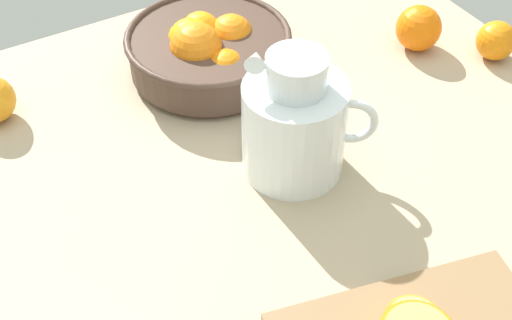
{
  "coord_description": "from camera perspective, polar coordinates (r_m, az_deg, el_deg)",
  "views": [
    {
      "loc": [
        -33.48,
        -60.87,
        72.48
      ],
      "look_at": [
        1.43,
        -0.8,
        4.93
      ],
      "focal_mm": 49.24,
      "sensor_mm": 36.0,
      "label": 1
    }
  ],
  "objects": [
    {
      "name": "fruit_bowl",
      "position": [
        1.18,
        -3.9,
        8.91
      ],
      "size": [
        27.53,
        27.53,
        10.98
      ],
      "color": "#473328",
      "rests_on": "ground_plane"
    },
    {
      "name": "juice_pitcher",
      "position": [
        0.99,
        3.0,
        2.7
      ],
      "size": [
        17.55,
        14.7,
        20.04
      ],
      "color": "white",
      "rests_on": "ground_plane"
    },
    {
      "name": "loose_orange_2",
      "position": [
        1.29,
        18.91,
        9.16
      ],
      "size": [
        6.78,
        6.78,
        6.78
      ],
      "primitive_type": "sphere",
      "color": "orange",
      "rests_on": "ground_plane"
    },
    {
      "name": "ground_plane",
      "position": [
        1.01,
        -0.93,
        -2.61
      ],
      "size": [
        117.52,
        100.53,
        3.0
      ],
      "primitive_type": "cube",
      "color": "tan"
    },
    {
      "name": "loose_orange_1",
      "position": [
        1.27,
        13.07,
        10.4
      ],
      "size": [
        7.96,
        7.96,
        7.96
      ],
      "primitive_type": "sphere",
      "color": "orange",
      "rests_on": "ground_plane"
    }
  ]
}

